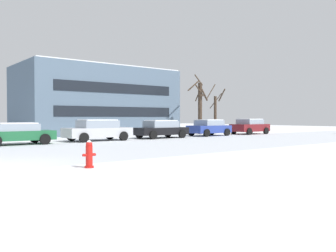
% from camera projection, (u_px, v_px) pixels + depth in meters
% --- Properties ---
extents(ground_plane, '(120.00, 120.00, 0.00)m').
position_uv_depth(ground_plane, '(6.00, 167.00, 11.66)').
color(ground_plane, white).
extents(fire_hydrant, '(0.44, 0.30, 0.89)m').
position_uv_depth(fire_hydrant, '(89.00, 154.00, 11.44)').
color(fire_hydrant, red).
rests_on(fire_hydrant, ground).
extents(parked_car_green, '(4.20, 2.08, 1.31)m').
position_uv_depth(parked_car_green, '(17.00, 133.00, 21.11)').
color(parked_car_green, '#1E6038').
rests_on(parked_car_green, ground).
extents(parked_car_silver, '(4.58, 2.16, 1.47)m').
position_uv_depth(parked_car_silver, '(98.00, 130.00, 24.57)').
color(parked_car_silver, silver).
rests_on(parked_car_silver, ground).
extents(parked_car_black, '(4.35, 2.03, 1.40)m').
position_uv_depth(parked_car_black, '(161.00, 129.00, 27.82)').
color(parked_car_black, black).
rests_on(parked_car_black, ground).
extents(parked_car_blue, '(3.85, 2.12, 1.43)m').
position_uv_depth(parked_car_blue, '(209.00, 127.00, 31.24)').
color(parked_car_blue, '#283D93').
rests_on(parked_car_blue, ground).
extents(parked_car_maroon, '(3.95, 2.11, 1.48)m').
position_uv_depth(parked_car_maroon, '(250.00, 126.00, 34.47)').
color(parked_car_maroon, maroon).
rests_on(parked_car_maroon, ground).
extents(tree_far_mid, '(1.72, 1.69, 5.78)m').
position_uv_depth(tree_far_mid, '(200.00, 106.00, 34.60)').
color(tree_far_mid, '#423326').
rests_on(tree_far_mid, ground).
extents(tree_far_left, '(1.66, 1.90, 5.08)m').
position_uv_depth(tree_far_left, '(216.00, 112.00, 36.31)').
color(tree_far_left, '#423326').
rests_on(tree_far_left, ground).
extents(building_far_right, '(14.91, 8.21, 6.51)m').
position_uv_depth(building_far_right, '(97.00, 101.00, 35.69)').
color(building_far_right, slate).
rests_on(building_far_right, ground).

